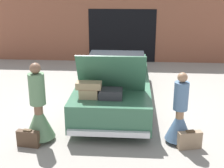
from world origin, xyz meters
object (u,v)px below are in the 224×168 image
at_px(person_right, 179,118).
at_px(suitcase_beside_left_person, 28,139).
at_px(car, 115,82).
at_px(person_left, 39,114).
at_px(suitcase_beside_right_person, 190,140).

height_order(person_right, suitcase_beside_left_person, person_right).
xyz_separation_m(car, person_left, (-1.49, -2.38, 0.03)).
bearing_deg(suitcase_beside_left_person, suitcase_beside_right_person, 2.62).
bearing_deg(car, person_left, -122.07).
height_order(car, person_left, car).
xyz_separation_m(person_left, person_right, (2.99, 0.13, -0.06)).
relative_size(car, suitcase_beside_right_person, 9.81).
relative_size(person_right, suitcase_beside_left_person, 3.19).
relative_size(person_left, suitcase_beside_left_person, 3.56).
bearing_deg(suitcase_beside_left_person, car, 58.13).
xyz_separation_m(person_left, suitcase_beside_right_person, (3.18, -0.14, -0.43)).
bearing_deg(person_right, person_left, 82.21).
distance_m(person_left, suitcase_beside_left_person, 0.56).
bearing_deg(car, suitcase_beside_right_person, -56.10).
bearing_deg(person_right, suitcase_beside_right_person, -153.93).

